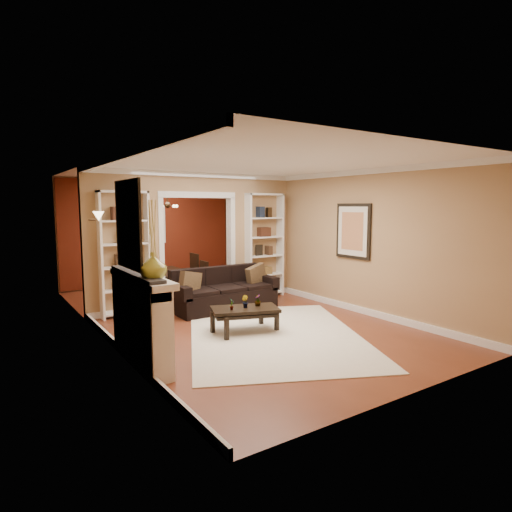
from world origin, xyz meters
TOP-DOWN VIEW (x-y plane):
  - floor at (0.00, 0.00)m, footprint 8.00×8.00m
  - ceiling at (0.00, 0.00)m, footprint 8.00×8.00m
  - wall_back at (0.00, 4.00)m, footprint 8.00×0.00m
  - wall_front at (0.00, -4.00)m, footprint 8.00×0.00m
  - wall_left at (-2.25, 0.00)m, footprint 0.00×8.00m
  - wall_right at (2.25, 0.00)m, footprint 0.00×8.00m
  - partition_wall at (0.00, 1.20)m, footprint 4.50×0.15m
  - red_back_panel at (0.00, 3.97)m, footprint 4.44×0.04m
  - dining_window at (0.00, 3.93)m, footprint 0.78×0.03m
  - area_rug at (0.04, -1.46)m, footprint 3.88×4.39m
  - sofa at (0.21, 0.45)m, footprint 2.08×0.90m
  - pillow_left at (-0.53, 0.43)m, footprint 0.47×0.28m
  - pillow_right at (0.94, 0.43)m, footprint 0.48×0.26m
  - coffee_table at (-0.26, -1.06)m, footprint 1.19×0.90m
  - plant_left at (-0.51, -1.06)m, footprint 0.11×0.12m
  - plant_center at (-0.26, -1.06)m, footprint 0.10×0.12m
  - plant_right at (-0.01, -1.06)m, footprint 0.14×0.14m
  - bookshelf_left at (-1.55, 1.03)m, footprint 0.90×0.30m
  - bookshelf_right at (1.55, 1.03)m, footprint 0.90×0.30m
  - fireplace at (-2.09, -1.50)m, footprint 0.32×1.70m
  - vase at (-2.09, -1.96)m, footprint 0.40×0.40m
  - mirror at (-2.23, -1.50)m, footprint 0.03×0.95m
  - wall_sconce at (-2.15, 0.55)m, footprint 0.18×0.18m
  - framed_art at (2.21, -1.00)m, footprint 0.04×0.85m
  - dining_table at (-0.09, 2.54)m, footprint 1.51×0.84m
  - dining_chair_nw at (-0.64, 2.24)m, footprint 0.56×0.56m
  - dining_chair_ne at (0.46, 2.24)m, footprint 0.43×0.43m
  - dining_chair_sw at (-0.64, 2.84)m, footprint 0.49×0.49m
  - dining_chair_se at (0.46, 2.84)m, footprint 0.56×0.56m
  - chandelier at (0.00, 2.70)m, footprint 0.50×0.50m

SIDE VIEW (x-z plane):
  - floor at x=0.00m, z-range 0.00..0.00m
  - area_rug at x=0.04m, z-range 0.00..0.01m
  - coffee_table at x=-0.26m, z-range 0.00..0.40m
  - dining_table at x=-0.09m, z-range 0.00..0.53m
  - dining_chair_sw at x=-0.64m, z-range 0.00..0.75m
  - dining_chair_ne at x=0.46m, z-range 0.00..0.76m
  - sofa at x=0.21m, z-range 0.00..0.81m
  - dining_chair_se at x=0.46m, z-range 0.00..0.88m
  - dining_chair_nw at x=-0.64m, z-range 0.00..0.94m
  - plant_right at x=-0.01m, z-range 0.40..0.59m
  - plant_left at x=-0.51m, z-range 0.40..0.60m
  - plant_center at x=-0.26m, z-range 0.40..0.60m
  - fireplace at x=-2.09m, z-range 0.00..1.16m
  - pillow_left at x=-0.53m, z-range 0.40..0.85m
  - pillow_right at x=0.94m, z-range 0.40..0.86m
  - bookshelf_left at x=-1.55m, z-range 0.00..2.30m
  - bookshelf_right at x=1.55m, z-range 0.00..2.30m
  - red_back_panel at x=0.00m, z-range 0.00..2.64m
  - vase at x=-2.09m, z-range 1.16..1.49m
  - wall_back at x=0.00m, z-range -2.65..5.35m
  - wall_front at x=0.00m, z-range -2.65..5.35m
  - wall_left at x=-2.25m, z-range -2.65..5.35m
  - wall_right at x=2.25m, z-range -2.65..5.35m
  - partition_wall at x=0.00m, z-range 0.00..2.70m
  - dining_window at x=0.00m, z-range 1.06..2.04m
  - framed_art at x=2.21m, z-range 1.02..2.08m
  - mirror at x=-2.23m, z-range 1.25..2.35m
  - wall_sconce at x=-2.15m, z-range 1.72..1.94m
  - chandelier at x=0.00m, z-range 1.87..2.17m
  - ceiling at x=0.00m, z-range 2.70..2.70m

